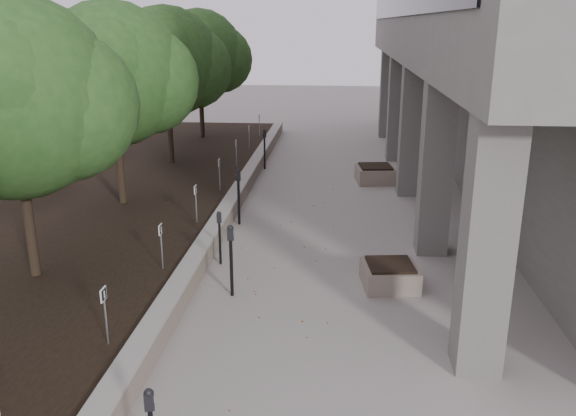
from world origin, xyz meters
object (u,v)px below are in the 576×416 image
(parking_meter_4, at_px, (239,197))
(parking_meter_2, at_px, (220,238))
(parking_meter_5, at_px, (265,149))
(planter_front, at_px, (390,275))
(planter_back, at_px, (375,174))
(crabapple_tree_2, at_px, (18,140))
(crabapple_tree_5, at_px, (200,74))
(parking_meter_3, at_px, (231,261))
(crabapple_tree_3, at_px, (115,105))
(crabapple_tree_4, at_px, (167,86))

(parking_meter_4, bearing_deg, parking_meter_2, -93.74)
(parking_meter_5, relative_size, planter_front, 1.39)
(planter_back, bearing_deg, planter_front, -91.02)
(crabapple_tree_2, xyz_separation_m, crabapple_tree_5, (0.00, 15.00, 0.00))
(planter_front, bearing_deg, crabapple_tree_5, 116.72)
(crabapple_tree_2, height_order, parking_meter_3, crabapple_tree_2)
(parking_meter_5, bearing_deg, parking_meter_3, -101.66)
(crabapple_tree_3, distance_m, crabapple_tree_5, 10.00)
(parking_meter_3, bearing_deg, planter_front, 6.11)
(parking_meter_2, relative_size, planter_back, 1.00)
(crabapple_tree_4, bearing_deg, planter_back, -4.77)
(crabapple_tree_2, height_order, crabapple_tree_4, same)
(crabapple_tree_4, relative_size, crabapple_tree_5, 1.00)
(parking_meter_2, height_order, planter_back, parking_meter_2)
(parking_meter_5, distance_m, planter_front, 10.75)
(parking_meter_3, bearing_deg, parking_meter_4, 90.97)
(parking_meter_5, bearing_deg, parking_meter_4, -104.39)
(parking_meter_2, xyz_separation_m, parking_meter_3, (0.54, -1.58, 0.12))
(crabapple_tree_3, relative_size, crabapple_tree_5, 1.00)
(crabapple_tree_3, bearing_deg, crabapple_tree_4, 90.00)
(crabapple_tree_4, bearing_deg, parking_meter_4, -58.35)
(parking_meter_4, xyz_separation_m, parking_meter_5, (-0.10, 6.37, -0.01))
(crabapple_tree_4, height_order, planter_front, crabapple_tree_4)
(crabapple_tree_2, distance_m, crabapple_tree_4, 10.00)
(planter_front, bearing_deg, planter_back, 88.98)
(planter_back, bearing_deg, crabapple_tree_4, 175.23)
(parking_meter_4, height_order, planter_front, parking_meter_4)
(crabapple_tree_5, relative_size, planter_back, 4.37)
(crabapple_tree_5, xyz_separation_m, planter_front, (7.09, -14.08, -2.87))
(crabapple_tree_5, distance_m, parking_meter_2, 13.87)
(crabapple_tree_4, bearing_deg, crabapple_tree_3, -90.00)
(planter_front, bearing_deg, crabapple_tree_3, 150.06)
(crabapple_tree_5, distance_m, planter_back, 9.58)
(parking_meter_3, relative_size, parking_meter_5, 0.98)
(planter_back, bearing_deg, crabapple_tree_2, -127.61)
(parking_meter_2, distance_m, parking_meter_5, 9.16)
(parking_meter_3, bearing_deg, crabapple_tree_3, 122.72)
(parking_meter_2, distance_m, parking_meter_3, 1.67)
(parking_meter_4, bearing_deg, crabapple_tree_4, 117.18)
(parking_meter_5, xyz_separation_m, planter_front, (3.84, -10.03, -0.50))
(parking_meter_3, bearing_deg, parking_meter_5, 87.01)
(crabapple_tree_5, bearing_deg, planter_front, -63.28)
(parking_meter_4, bearing_deg, crabapple_tree_2, -130.67)
(planter_back, bearing_deg, parking_meter_3, -109.82)
(parking_meter_3, relative_size, planter_back, 1.20)
(parking_meter_2, height_order, parking_meter_5, parking_meter_5)
(crabapple_tree_4, distance_m, planter_back, 7.80)
(crabapple_tree_4, bearing_deg, parking_meter_5, 16.19)
(planter_front, bearing_deg, crabapple_tree_4, 127.97)
(crabapple_tree_2, height_order, parking_meter_4, crabapple_tree_2)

